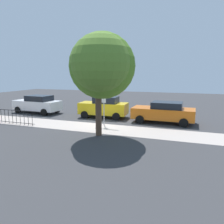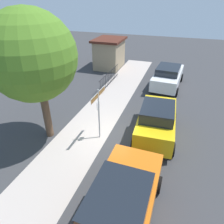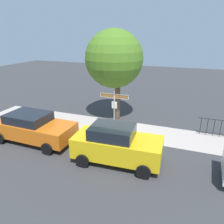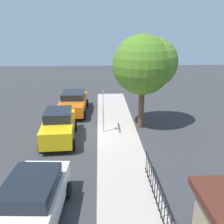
{
  "view_description": "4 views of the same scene",
  "coord_description": "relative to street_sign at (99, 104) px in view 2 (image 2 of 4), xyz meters",
  "views": [
    {
      "loc": [
        -6.11,
        14.92,
        3.77
      ],
      "look_at": [
        -0.74,
        -0.08,
        0.94
      ],
      "focal_mm": 34.75,
      "sensor_mm": 36.0,
      "label": 1
    },
    {
      "loc": [
        -8.2,
        -2.98,
        6.5
      ],
      "look_at": [
        0.17,
        -0.12,
        1.36
      ],
      "focal_mm": 32.87,
      "sensor_mm": 36.0,
      "label": 2
    },
    {
      "loc": [
        3.66,
        -10.6,
        5.81
      ],
      "look_at": [
        -0.31,
        0.11,
        1.56
      ],
      "focal_mm": 34.03,
      "sensor_mm": 36.0,
      "label": 3
    },
    {
      "loc": [
        14.5,
        0.18,
        6.47
      ],
      "look_at": [
        0.38,
        0.92,
        1.59
      ],
      "focal_mm": 39.21,
      "sensor_mm": 36.0,
      "label": 4
    }
  ],
  "objects": [
    {
      "name": "car_orange",
      "position": [
        -4.04,
        -2.33,
        -1.11
      ],
      "size": [
        4.72,
        2.21,
        1.64
      ],
      "rotation": [
        0.0,
        0.0,
        -0.02
      ],
      "color": "orange",
      "rests_on": "ground_plane"
    },
    {
      "name": "iron_fence",
      "position": [
        6.91,
        1.9,
        -1.4
      ],
      "size": [
        4.4,
        0.04,
        1.07
      ],
      "color": "black",
      "rests_on": "ground_plane"
    },
    {
      "name": "shade_tree",
      "position": [
        -1.02,
        2.79,
        2.31
      ],
      "size": [
        3.87,
        4.28,
        6.15
      ],
      "color": "brown",
      "rests_on": "ground_plane"
    },
    {
      "name": "street_sign",
      "position": [
        0.0,
        0.0,
        0.0
      ],
      "size": [
        1.7,
        0.07,
        2.7
      ],
      "color": "#9EA0A5",
      "rests_on": "ground_plane"
    },
    {
      "name": "utility_shed",
      "position": [
        11.11,
        3.4,
        -0.54
      ],
      "size": [
        3.46,
        2.65,
        2.79
      ],
      "color": "#998466",
      "rests_on": "ground_plane"
    },
    {
      "name": "sidewalk_strip",
      "position": [
        2.28,
        0.9,
        -1.96
      ],
      "size": [
        24.0,
        2.6,
        0.0
      ],
      "primitive_type": "cube",
      "color": "#B3A59B",
      "rests_on": "ground_plane"
    },
    {
      "name": "ground_plane",
      "position": [
        0.28,
        -0.4,
        -1.96
      ],
      "size": [
        60.0,
        60.0,
        0.0
      ],
      "primitive_type": "plane",
      "color": "#38383A"
    },
    {
      "name": "car_yellow",
      "position": [
        1.08,
        -2.7,
        -1.04
      ],
      "size": [
        4.2,
        2.15,
        1.83
      ],
      "rotation": [
        0.0,
        0.0,
        0.05
      ],
      "color": "yellow",
      "rests_on": "ground_plane"
    },
    {
      "name": "car_white",
      "position": [
        7.95,
        -2.59,
        -1.08
      ],
      "size": [
        4.79,
        2.31,
        1.71
      ],
      "rotation": [
        0.0,
        0.0,
        -0.07
      ],
      "color": "white",
      "rests_on": "ground_plane"
    }
  ]
}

